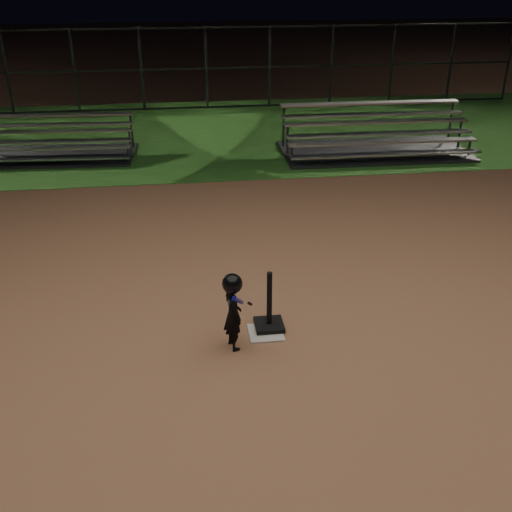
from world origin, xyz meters
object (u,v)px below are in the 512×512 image
(home_plate, at_px, (266,332))
(bleacher_right, at_px, (375,144))
(batting_tee, at_px, (269,317))
(bleacher_left, at_px, (54,150))
(child_batter, at_px, (233,309))

(home_plate, height_order, bleacher_right, bleacher_right)
(home_plate, bearing_deg, bleacher_right, 63.21)
(batting_tee, height_order, bleacher_left, bleacher_left)
(home_plate, height_order, bleacher_left, bleacher_left)
(child_batter, height_order, bleacher_right, bleacher_right)
(child_batter, bearing_deg, bleacher_left, 5.72)
(batting_tee, distance_m, bleacher_left, 9.11)
(batting_tee, bearing_deg, bleacher_right, 63.23)
(home_plate, distance_m, bleacher_right, 8.53)
(batting_tee, height_order, child_batter, child_batter)
(home_plate, xyz_separation_m, bleacher_left, (-4.01, 8.26, 0.18))
(batting_tee, xyz_separation_m, bleacher_left, (-4.07, 8.15, 0.02))
(bleacher_left, height_order, bleacher_right, bleacher_right)
(batting_tee, relative_size, bleacher_left, 0.21)
(child_batter, bearing_deg, bleacher_right, -45.60)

